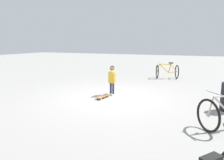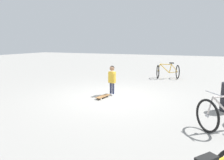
{
  "view_description": "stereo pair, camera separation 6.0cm",
  "coord_description": "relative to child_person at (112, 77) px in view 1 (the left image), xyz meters",
  "views": [
    {
      "loc": [
        -2.71,
        6.27,
        1.87
      ],
      "look_at": [
        0.1,
        -0.33,
        0.55
      ],
      "focal_mm": 32.9,
      "sensor_mm": 36.0,
      "label": 1
    },
    {
      "loc": [
        -2.76,
        6.25,
        1.87
      ],
      "look_at": [
        0.1,
        -0.33,
        0.55
      ],
      "focal_mm": 32.9,
      "sensor_mm": 36.0,
      "label": 2
    }
  ],
  "objects": [
    {
      "name": "skateboard",
      "position": [
        0.12,
        0.49,
        -0.6
      ],
      "size": [
        0.29,
        0.67,
        0.07
      ],
      "color": "olive",
      "rests_on": "ground"
    },
    {
      "name": "ground_plane",
      "position": [
        -0.1,
        0.33,
        -0.66
      ],
      "size": [
        50.0,
        50.0,
        0.0
      ],
      "primitive_type": "plane",
      "color": "gray"
    },
    {
      "name": "bicycle_mid",
      "position": [
        -1.29,
        -4.34,
        -0.28
      ],
      "size": [
        1.25,
        1.03,
        0.85
      ],
      "color": "black",
      "rests_on": "ground"
    },
    {
      "name": "child_person",
      "position": [
        0.0,
        0.0,
        0.0
      ],
      "size": [
        0.32,
        0.29,
        1.06
      ],
      "color": "#2D3351",
      "rests_on": "ground"
    }
  ]
}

